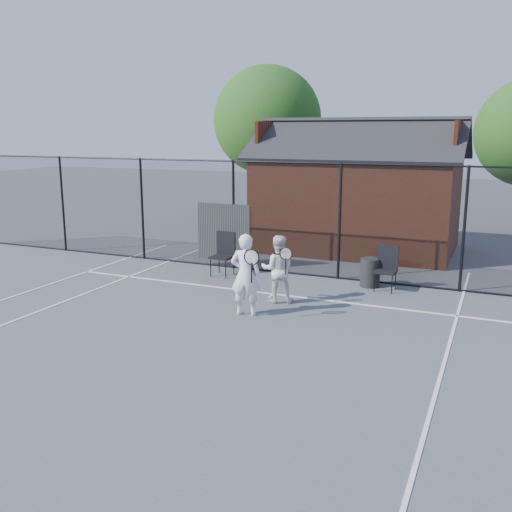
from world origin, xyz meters
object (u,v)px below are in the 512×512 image
at_px(player_back, 278,269).
at_px(chair_left, 222,255).
at_px(waste_bin, 370,272).
at_px(player_front, 246,275).
at_px(chair_right, 386,269).
at_px(clubhouse, 358,200).

height_order(player_back, chair_left, player_back).
relative_size(player_back, waste_bin, 2.15).
bearing_deg(waste_bin, player_front, -120.07).
relative_size(player_back, chair_right, 1.46).
height_order(clubhouse, player_back, clubhouse).
xyz_separation_m(player_back, chair_right, (2.04, 1.90, -0.24)).
height_order(chair_right, waste_bin, chair_right).
bearing_deg(chair_right, player_back, -135.89).
height_order(player_front, player_back, player_front).
xyz_separation_m(player_front, chair_right, (2.31, 3.03, -0.34)).
xyz_separation_m(player_front, chair_left, (-1.94, 2.76, -0.30)).
distance_m(clubhouse, chair_right, 5.10).
xyz_separation_m(player_front, player_back, (0.27, 1.13, -0.10)).
height_order(player_front, waste_bin, player_front).
relative_size(player_back, chair_left, 1.35).
bearing_deg(player_front, chair_left, 125.14).
xyz_separation_m(clubhouse, player_back, (-0.20, -6.53, -0.84)).
xyz_separation_m(player_front, waste_bin, (1.89, 3.26, -0.51)).
xyz_separation_m(clubhouse, chair_left, (-2.41, -4.90, -1.04)).
bearing_deg(player_back, player_front, -103.36).
height_order(chair_left, chair_right, chair_left).
relative_size(clubhouse, waste_bin, 9.18).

